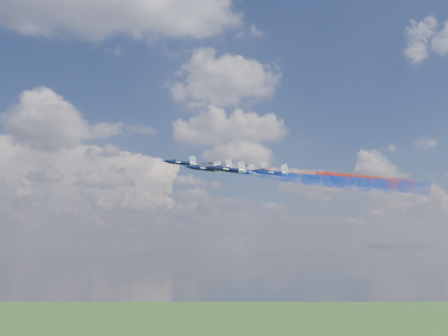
{
  "coord_description": "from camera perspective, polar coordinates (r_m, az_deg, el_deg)",
  "views": [
    {
      "loc": [
        -16.44,
        -148.01,
        112.5
      ],
      "look_at": [
        5.25,
        9.0,
        137.97
      ],
      "focal_mm": 39.13,
      "sensor_mm": 36.0,
      "label": 1
    }
  ],
  "objects": [
    {
      "name": "trail_lead",
      "position": [
        159.49,
        3.5,
        -0.28
      ],
      "size": [
        38.64,
        19.43,
        10.49
      ],
      "primitive_type": null,
      "rotation": [
        0.14,
        -0.17,
        1.17
      ],
      "color": "white"
    },
    {
      "name": "jet_outer_right",
      "position": [
        176.34,
        3.3,
        -0.01
      ],
      "size": [
        16.09,
        14.81,
        6.89
      ],
      "primitive_type": null,
      "rotation": [
        0.14,
        -0.17,
        1.17
      ],
      "color": "black"
    },
    {
      "name": "jet_inner_left",
      "position": [
        154.02,
        -2.32,
        -0.06
      ],
      "size": [
        16.09,
        14.81,
        6.89
      ],
      "primitive_type": null,
      "rotation": [
        0.14,
        -0.17,
        1.17
      ],
      "color": "black"
    },
    {
      "name": "jet_center_third",
      "position": [
        159.24,
        1.7,
        -0.39
      ],
      "size": [
        16.09,
        14.81,
        6.89
      ],
      "primitive_type": null,
      "rotation": [
        0.14,
        -0.17,
        1.17
      ],
      "color": "black"
    },
    {
      "name": "trail_center_third",
      "position": [
        155.43,
        10.9,
        -1.34
      ],
      "size": [
        38.64,
        19.43,
        10.49
      ],
      "primitive_type": null,
      "rotation": [
        0.14,
        -0.17,
        1.17
      ],
      "color": "white"
    },
    {
      "name": "trail_inner_left",
      "position": [
        148.47,
        7.12,
        -1.05
      ],
      "size": [
        38.64,
        19.43,
        10.49
      ],
      "primitive_type": null,
      "rotation": [
        0.14,
        -0.17,
        1.17
      ],
      "color": "blue"
    },
    {
      "name": "jet_rear_right",
      "position": [
        166.69,
        5.62,
        -0.32
      ],
      "size": [
        16.09,
        14.81,
        6.89
      ],
      "primitive_type": null,
      "rotation": [
        0.14,
        -0.17,
        1.17
      ],
      "color": "black"
    },
    {
      "name": "trail_rear_left",
      "position": [
        147.81,
        15.23,
        -1.53
      ],
      "size": [
        38.64,
        19.43,
        10.49
      ],
      "primitive_type": null,
      "rotation": [
        0.14,
        -0.17,
        1.17
      ],
      "color": "blue"
    },
    {
      "name": "trail_outer_right",
      "position": [
        173.01,
        11.6,
        -0.86
      ],
      "size": [
        38.64,
        19.43,
        10.49
      ],
      "primitive_type": null,
      "rotation": [
        0.14,
        -0.17,
        1.17
      ],
      "color": "red"
    },
    {
      "name": "jet_inner_right",
      "position": [
        169.94,
        -0.9,
        0.29
      ],
      "size": [
        16.09,
        14.81,
        6.89
      ],
      "primitive_type": null,
      "rotation": [
        0.14,
        -0.17,
        1.17
      ],
      "color": "black"
    },
    {
      "name": "trail_inner_right",
      "position": [
        164.82,
        7.67,
        -0.6
      ],
      "size": [
        38.64,
        19.43,
        10.49
      ],
      "primitive_type": null,
      "rotation": [
        0.14,
        -0.17,
        1.17
      ],
      "color": "red"
    },
    {
      "name": "jet_outer_left",
      "position": [
        142.06,
        0.32,
        -0.16
      ],
      "size": [
        16.09,
        14.81,
        6.89
      ],
      "primitive_type": null,
      "rotation": [
        0.14,
        -0.17,
        1.17
      ],
      "color": "black"
    },
    {
      "name": "jet_rear_left",
      "position": [
        149.83,
        5.43,
        -0.53
      ],
      "size": [
        16.09,
        14.81,
        6.89
      ],
      "primitive_type": null,
      "rotation": [
        0.14,
        -0.17,
        1.17
      ],
      "color": "black"
    },
    {
      "name": "jet_lead",
      "position": [
        166.46,
        -5.14,
        0.62
      ],
      "size": [
        16.09,
        14.81,
        6.89
      ],
      "primitive_type": null,
      "rotation": [
        0.14,
        -0.17,
        1.17
      ],
      "color": "black"
    },
    {
      "name": "trail_outer_left",
      "position": [
        137.87,
        10.64,
        -1.23
      ],
      "size": [
        38.64,
        19.43,
        10.49
      ],
      "primitive_type": null,
      "rotation": [
        0.14,
        -0.17,
        1.17
      ],
      "color": "blue"
    },
    {
      "name": "trail_rear_right",
      "position": [
        164.52,
        14.43,
        -1.22
      ],
      "size": [
        38.64,
        19.43,
        10.49
      ],
      "primitive_type": null,
      "rotation": [
        0.14,
        -0.17,
        1.17
      ],
      "color": "red"
    }
  ]
}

